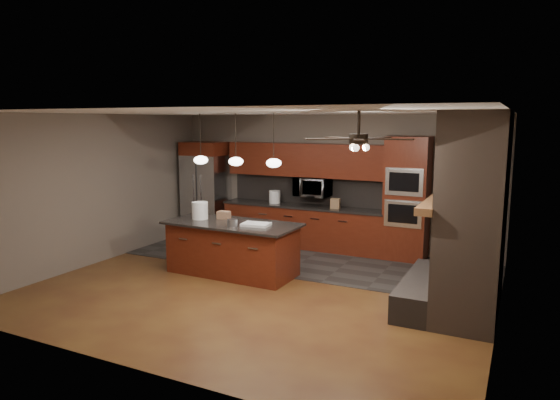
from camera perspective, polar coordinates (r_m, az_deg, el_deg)
The scene contains 22 objects.
ground at distance 8.23m, azimuth -1.99°, elevation -9.91°, with size 7.00×7.00×0.00m, color brown.
ceiling at distance 7.78m, azimuth -2.10°, elevation 9.99°, with size 7.00×6.00×0.02m, color white.
back_wall at distance 10.60m, azimuth 5.66°, elevation 2.11°, with size 7.00×0.02×2.80m, color #675C52.
right_wall at distance 6.97m, azimuth 24.23°, elevation -2.27°, with size 0.02×6.00×2.80m, color #675C52.
left_wall at distance 10.01m, azimuth -19.99°, elevation 1.20°, with size 0.02×6.00×2.80m, color #675C52.
slate_tile_patch at distance 9.78m, azimuth 3.04°, elevation -6.79°, with size 7.00×2.40×0.01m, color #33312E.
fireplace_column at distance 7.41m, azimuth 20.73°, elevation -2.24°, with size 1.30×2.10×2.80m.
back_cabinetry at distance 10.61m, azimuth 2.73°, elevation -0.61°, with size 3.59×0.64×2.20m.
oven_tower at distance 9.86m, azimuth 14.29°, elevation 0.13°, with size 0.80×0.63×2.38m.
microwave at distance 10.48m, azimuth 3.76°, elevation 1.51°, with size 0.73×0.41×0.50m, color silver.
refrigerator at distance 11.64m, azimuth -8.48°, elevation 1.18°, with size 0.95×0.75×2.19m.
kitchen_island at distance 8.82m, azimuth -5.46°, elevation -5.48°, with size 2.38×1.12×0.92m.
white_bucket at distance 9.09m, azimuth -9.14°, elevation -1.19°, with size 0.29×0.29×0.31m, color white.
paint_can at distance 8.41m, azimuth -5.46°, elevation -2.61°, with size 0.18×0.18×0.12m, color #A0A0A4.
paint_tray at distance 8.42m, azimuth -2.75°, elevation -2.80°, with size 0.46×0.32×0.05m, color white.
cardboard_box at distance 9.06m, azimuth -6.44°, elevation -1.72°, with size 0.22×0.16×0.14m, color #8C6348.
counter_bucket at distance 10.83m, azimuth -0.62°, elevation 0.37°, with size 0.24×0.24×0.27m, color white.
counter_box at distance 10.23m, azimuth 6.34°, elevation -0.39°, with size 0.18×0.14×0.21m, color #94704C.
pendant_left at distance 9.27m, azimuth -9.04°, elevation 4.57°, with size 0.26×0.26×0.92m.
pendant_center at distance 8.86m, azimuth -5.06°, elevation 4.44°, with size 0.26×0.26×0.92m.
pendant_right at distance 8.50m, azimuth -0.72°, elevation 4.28°, with size 0.26×0.26×0.92m.
ceiling_fan at distance 6.34m, azimuth 8.95°, elevation 7.00°, with size 1.27×1.33×0.41m.
Camera 1 is at (3.69, -6.85, 2.67)m, focal length 32.00 mm.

